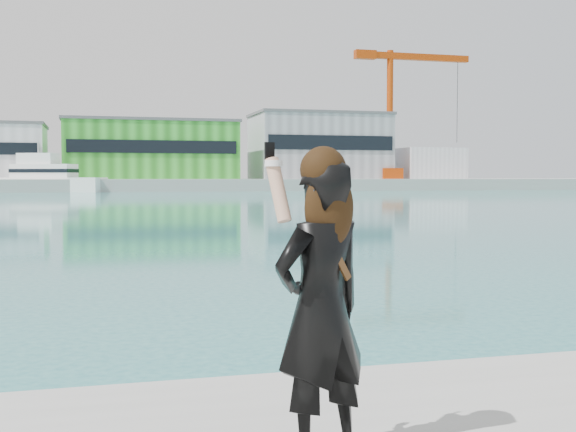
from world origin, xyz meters
name	(u,v)px	position (x,y,z in m)	size (l,w,h in m)	color
far_quay	(105,184)	(0.00, 130.00, 1.00)	(320.00, 40.00, 2.00)	#9E9E99
warehouse_green	(150,150)	(8.00, 127.98, 7.26)	(30.60, 16.36, 10.50)	#298922
warehouse_grey_right	(319,146)	(40.00, 127.98, 8.26)	(25.50, 15.35, 12.50)	gray
ancillary_shed	(428,164)	(62.00, 126.00, 5.00)	(12.00, 10.00, 6.00)	silver
dock_crane	(396,109)	(53.20, 122.00, 15.07)	(23.00, 4.00, 24.00)	#C43E0B
flagpole_right	(234,153)	(22.09, 121.00, 6.54)	(1.28, 0.16, 8.00)	silver
motor_yacht	(47,178)	(-8.97, 114.19, 2.24)	(17.54, 11.30, 7.97)	white
buoy_near	(346,202)	(21.40, 60.66, 0.00)	(0.50, 0.50, 0.50)	#F7F90D
woman	(321,300)	(-0.64, -0.78, 1.70)	(0.72, 0.60, 1.77)	black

